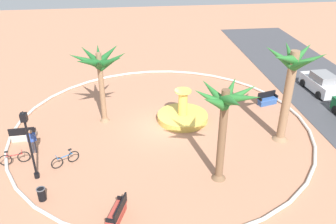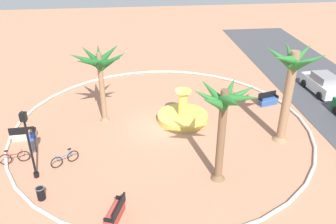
{
  "view_description": "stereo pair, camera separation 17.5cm",
  "coord_description": "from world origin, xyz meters",
  "px_view_note": "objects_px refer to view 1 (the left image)",
  "views": [
    {
      "loc": [
        20.65,
        -2.12,
        12.36
      ],
      "look_at": [
        -0.23,
        0.48,
        1.0
      ],
      "focal_mm": 37.29,
      "sensor_mm": 36.0,
      "label": 1
    },
    {
      "loc": [
        20.67,
        -1.95,
        12.36
      ],
      "look_at": [
        -0.23,
        0.48,
        1.0
      ],
      "focal_mm": 37.29,
      "sensor_mm": 36.0,
      "label": 2
    }
  ],
  "objects_px": {
    "trash_bin": "(42,194)",
    "bench_north": "(23,135)",
    "palm_tree_mid_plaza": "(225,110)",
    "lamppost": "(29,140)",
    "bench_east": "(117,213)",
    "bench_west": "(267,100)",
    "bicycle_red_frame": "(15,158)",
    "fountain": "(183,116)",
    "bicycle_by_lamppost": "(65,159)",
    "person_cyclist_helmet": "(32,140)",
    "palm_tree_near_fountain": "(99,65)",
    "palm_tree_by_curb": "(291,77)",
    "parked_car_leftmost": "(321,83)"
  },
  "relations": [
    {
      "from": "bench_north",
      "to": "trash_bin",
      "type": "relative_size",
      "value": 2.23
    },
    {
      "from": "palm_tree_mid_plaza",
      "to": "bench_west",
      "type": "relative_size",
      "value": 3.36
    },
    {
      "from": "bench_west",
      "to": "bicycle_red_frame",
      "type": "height_order",
      "value": "bench_west"
    },
    {
      "from": "bench_west",
      "to": "lamppost",
      "type": "distance_m",
      "value": 17.54
    },
    {
      "from": "palm_tree_by_curb",
      "to": "palm_tree_near_fountain",
      "type": "bearing_deg",
      "value": -108.62
    },
    {
      "from": "palm_tree_mid_plaza",
      "to": "lamppost",
      "type": "relative_size",
      "value": 1.34
    },
    {
      "from": "palm_tree_near_fountain",
      "to": "bench_east",
      "type": "xyz_separation_m",
      "value": [
        9.61,
        0.93,
        -3.87
      ]
    },
    {
      "from": "palm_tree_mid_plaza",
      "to": "palm_tree_near_fountain",
      "type": "bearing_deg",
      "value": -138.31
    },
    {
      "from": "bench_west",
      "to": "bicycle_red_frame",
      "type": "xyz_separation_m",
      "value": [
        5.54,
        -17.44,
        0.04
      ]
    },
    {
      "from": "bicycle_by_lamppost",
      "to": "person_cyclist_helmet",
      "type": "distance_m",
      "value": 2.62
    },
    {
      "from": "palm_tree_mid_plaza",
      "to": "lamppost",
      "type": "bearing_deg",
      "value": -97.44
    },
    {
      "from": "bench_west",
      "to": "bench_north",
      "type": "relative_size",
      "value": 1.03
    },
    {
      "from": "bench_east",
      "to": "bicycle_red_frame",
      "type": "height_order",
      "value": "bench_east"
    },
    {
      "from": "bench_west",
      "to": "palm_tree_by_curb",
      "type": "bearing_deg",
      "value": -11.56
    },
    {
      "from": "bench_north",
      "to": "parked_car_leftmost",
      "type": "distance_m",
      "value": 23.23
    },
    {
      "from": "bench_west",
      "to": "trash_bin",
      "type": "distance_m",
      "value": 17.68
    },
    {
      "from": "palm_tree_mid_plaza",
      "to": "bicycle_red_frame",
      "type": "distance_m",
      "value": 12.44
    },
    {
      "from": "trash_bin",
      "to": "palm_tree_mid_plaza",
      "type": "bearing_deg",
      "value": 93.41
    },
    {
      "from": "parked_car_leftmost",
      "to": "trash_bin",
      "type": "bearing_deg",
      "value": -62.88
    },
    {
      "from": "palm_tree_by_curb",
      "to": "palm_tree_mid_plaza",
      "type": "relative_size",
      "value": 1.11
    },
    {
      "from": "palm_tree_near_fountain",
      "to": "parked_car_leftmost",
      "type": "xyz_separation_m",
      "value": [
        -2.69,
        17.65,
        -3.44
      ]
    },
    {
      "from": "palm_tree_by_curb",
      "to": "palm_tree_mid_plaza",
      "type": "height_order",
      "value": "palm_tree_by_curb"
    },
    {
      "from": "bench_west",
      "to": "lamppost",
      "type": "bearing_deg",
      "value": -66.26
    },
    {
      "from": "trash_bin",
      "to": "bench_north",
      "type": "bearing_deg",
      "value": -159.08
    },
    {
      "from": "fountain",
      "to": "trash_bin",
      "type": "bearing_deg",
      "value": -49.17
    },
    {
      "from": "bench_north",
      "to": "trash_bin",
      "type": "height_order",
      "value": "bench_north"
    },
    {
      "from": "bench_east",
      "to": "bicycle_red_frame",
      "type": "relative_size",
      "value": 0.99
    },
    {
      "from": "bench_east",
      "to": "bench_west",
      "type": "distance_m",
      "value": 15.68
    },
    {
      "from": "fountain",
      "to": "bicycle_red_frame",
      "type": "height_order",
      "value": "fountain"
    },
    {
      "from": "lamppost",
      "to": "bicycle_by_lamppost",
      "type": "distance_m",
      "value": 2.71
    },
    {
      "from": "bench_east",
      "to": "bicycle_by_lamppost",
      "type": "relative_size",
      "value": 1.12
    },
    {
      "from": "bench_west",
      "to": "bicycle_red_frame",
      "type": "relative_size",
      "value": 0.99
    },
    {
      "from": "bench_east",
      "to": "fountain",
      "type": "bearing_deg",
      "value": 153.11
    },
    {
      "from": "fountain",
      "to": "person_cyclist_helmet",
      "type": "relative_size",
      "value": 2.23
    },
    {
      "from": "palm_tree_near_fountain",
      "to": "bench_east",
      "type": "relative_size",
      "value": 3.17
    },
    {
      "from": "parked_car_leftmost",
      "to": "fountain",
      "type": "bearing_deg",
      "value": -74.93
    },
    {
      "from": "bench_east",
      "to": "bench_west",
      "type": "relative_size",
      "value": 1.0
    },
    {
      "from": "palm_tree_by_curb",
      "to": "bicycle_red_frame",
      "type": "xyz_separation_m",
      "value": [
        0.63,
        -16.44,
        -3.96
      ]
    },
    {
      "from": "bench_east",
      "to": "person_cyclist_helmet",
      "type": "relative_size",
      "value": 1.04
    },
    {
      "from": "palm_tree_mid_plaza",
      "to": "parked_car_leftmost",
      "type": "relative_size",
      "value": 1.38
    },
    {
      "from": "palm_tree_mid_plaza",
      "to": "parked_car_leftmost",
      "type": "xyz_separation_m",
      "value": [
        -9.95,
        11.18,
        -3.5
      ]
    },
    {
      "from": "palm_tree_near_fountain",
      "to": "bicycle_by_lamppost",
      "type": "distance_m",
      "value": 6.6
    },
    {
      "from": "trash_bin",
      "to": "person_cyclist_helmet",
      "type": "height_order",
      "value": "person_cyclist_helmet"
    },
    {
      "from": "palm_tree_mid_plaza",
      "to": "bicycle_by_lamppost",
      "type": "bearing_deg",
      "value": -105.07
    },
    {
      "from": "palm_tree_by_curb",
      "to": "bicycle_by_lamppost",
      "type": "bearing_deg",
      "value": -85.28
    },
    {
      "from": "palm_tree_mid_plaza",
      "to": "bench_east",
      "type": "xyz_separation_m",
      "value": [
        2.35,
        -5.53,
        -3.94
      ]
    },
    {
      "from": "lamppost",
      "to": "bicycle_by_lamppost",
      "type": "height_order",
      "value": "lamppost"
    },
    {
      "from": "fountain",
      "to": "bench_north",
      "type": "height_order",
      "value": "fountain"
    },
    {
      "from": "palm_tree_near_fountain",
      "to": "bench_west",
      "type": "height_order",
      "value": "palm_tree_near_fountain"
    },
    {
      "from": "palm_tree_by_curb",
      "to": "bench_west",
      "type": "relative_size",
      "value": 3.74
    }
  ]
}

